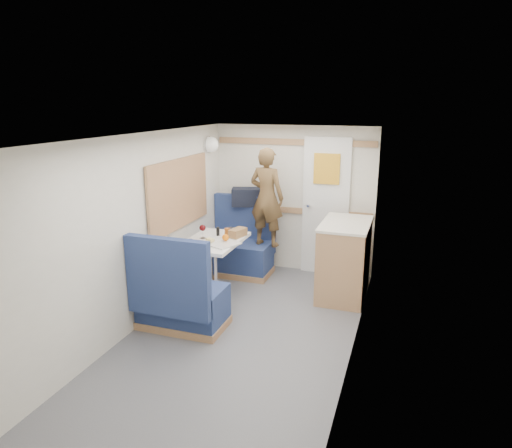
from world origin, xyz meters
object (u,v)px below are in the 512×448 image
at_px(duffel_bag, 250,197).
at_px(wine_glass, 203,228).
at_px(tumbler_left, 190,244).
at_px(tumbler_right, 231,232).
at_px(bread_loaf, 238,233).
at_px(dome_light, 211,144).
at_px(bench_far, 240,251).
at_px(person, 267,197).
at_px(tray, 225,244).
at_px(orange_fruit, 225,238).
at_px(cheese_block, 210,240).
at_px(beer_glass, 227,233).
at_px(bench_near, 180,302).
at_px(pepper_grinder, 218,231).
at_px(dinette_table, 214,252).
at_px(galley_counter, 344,259).

xyz_separation_m(duffel_bag, wine_glass, (-0.21, -1.11, -0.18)).
distance_m(tumbler_left, tumbler_right, 0.64).
relative_size(duffel_bag, bread_loaf, 2.17).
bearing_deg(dome_light, bench_far, 2.12).
xyz_separation_m(person, wine_glass, (-0.54, -0.82, -0.25)).
height_order(wine_glass, tumbler_left, wine_glass).
bearing_deg(tumbler_left, tray, 35.97).
height_order(orange_fruit, cheese_block, orange_fruit).
bearing_deg(beer_glass, person, 66.52).
xyz_separation_m(bench_far, person, (0.40, -0.04, 0.80)).
bearing_deg(tumbler_right, person, 67.52).
height_order(orange_fruit, tumbler_right, tumbler_right).
height_order(bench_near, bread_loaf, bench_near).
bearing_deg(tumbler_right, pepper_grinder, -169.07).
height_order(tray, cheese_block, cheese_block).
xyz_separation_m(orange_fruit, pepper_grinder, (-0.19, 0.22, -0.00)).
height_order(bench_near, tray, bench_near).
bearing_deg(bread_loaf, tumbler_left, -119.66).
bearing_deg(wine_glass, beer_glass, 31.80).
bearing_deg(dome_light, bench_near, -77.18).
bearing_deg(person, beer_glass, 76.55).
xyz_separation_m(dinette_table, orange_fruit, (0.17, -0.04, 0.21)).
height_order(galley_counter, tumbler_left, galley_counter).
height_order(dinette_table, dome_light, dome_light).
xyz_separation_m(dome_light, tray, (0.60, -0.99, -1.02)).
bearing_deg(cheese_block, duffel_bag, 87.40).
relative_size(tray, orange_fruit, 4.09).
bearing_deg(dinette_table, pepper_grinder, 95.69).
bearing_deg(bench_near, beer_glass, 83.95).
height_order(galley_counter, wine_glass, galley_counter).
bearing_deg(wine_glass, tumbler_left, -85.63).
bearing_deg(dome_light, galley_counter, -9.18).
bearing_deg(wine_glass, dome_light, 106.47).
relative_size(dinette_table, tray, 2.88).
bearing_deg(dinette_table, beer_glass, 56.89).
relative_size(person, pepper_grinder, 12.18).
distance_m(cheese_block, tumbler_right, 0.35).
height_order(galley_counter, tumbler_right, galley_counter).
bearing_deg(bench_near, galley_counter, 43.94).
relative_size(bench_far, wine_glass, 6.25).
relative_size(wine_glass, tumbler_right, 1.56).
height_order(galley_counter, cheese_block, galley_counter).
bearing_deg(bread_loaf, tray, -92.99).
bearing_deg(bench_far, pepper_grinder, -91.50).
xyz_separation_m(cheese_block, tumbler_right, (0.13, 0.33, 0.02)).
xyz_separation_m(dome_light, beer_glass, (0.50, -0.68, -0.98)).
bearing_deg(bench_far, person, -5.25).
relative_size(dome_light, cheese_block, 2.11).
distance_m(bench_far, orange_fruit, 1.04).
xyz_separation_m(galley_counter, orange_fruit, (-1.29, -0.59, 0.31)).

